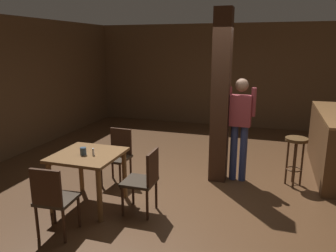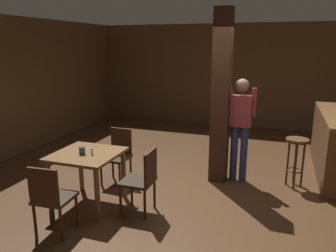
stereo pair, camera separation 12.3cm
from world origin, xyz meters
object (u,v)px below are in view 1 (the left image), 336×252
dining_table (88,163)px  chair_north (118,153)px  napkin_cup (83,151)px  chair_south (53,198)px  standing_person (240,122)px  bar_counter (327,142)px  bar_stool_near (296,150)px  chair_east (145,178)px  salt_shaker (93,152)px

dining_table → chair_north: (0.04, 0.84, -0.12)m
napkin_cup → chair_south: bearing=-85.6°
standing_person → bar_counter: (1.46, 0.87, -0.45)m
bar_stool_near → dining_table: bearing=-149.9°
chair_east → bar_stool_near: bearing=39.5°
dining_table → salt_shaker: salt_shaker is taller
chair_east → dining_table: bearing=-179.2°
chair_east → napkin_cup: size_ratio=8.39×
salt_shaker → bar_stool_near: bearing=31.8°
chair_south → standing_person: 3.09m
chair_south → bar_counter: bearing=44.4°
napkin_cup → salt_shaker: 0.14m
chair_south → bar_counter: (3.34, 3.27, 0.05)m
napkin_cup → bar_counter: bar_counter is taller
napkin_cup → salt_shaker: bearing=12.1°
dining_table → standing_person: (1.91, 1.56, 0.37)m
chair_south → standing_person: size_ratio=0.52×
salt_shaker → bar_counter: size_ratio=0.04×
chair_south → bar_stool_near: chair_south is taller
chair_north → napkin_cup: 0.97m
chair_north → bar_stool_near: size_ratio=1.11×
chair_north → napkin_cup: size_ratio=8.39×
bar_stool_near → chair_north: bearing=-164.1°
chair_east → chair_north: (-0.80, 0.83, 0.00)m
bar_counter → bar_stool_near: size_ratio=3.00×
bar_counter → chair_south: bearing=-135.6°
chair_south → napkin_cup: (-0.06, 0.77, 0.32)m
napkin_cup → standing_person: 2.53m
standing_person → bar_counter: size_ratio=0.72×
napkin_cup → bar_counter: (3.40, 2.50, -0.27)m
chair_south → bar_stool_near: (2.77, 2.47, 0.09)m
chair_east → bar_stool_near: 2.54m
chair_north → standing_person: size_ratio=0.52×
standing_person → bar_counter: bearing=30.8°
standing_person → salt_shaker: bearing=-138.4°
chair_south → bar_counter: bar_counter is taller
napkin_cup → bar_stool_near: napkin_cup is taller
dining_table → bar_stool_near: bar_stool_near is taller
chair_north → salt_shaker: bearing=-85.0°
chair_south → bar_stool_near: bearing=41.7°
salt_shaker → napkin_cup: bearing=-167.9°
napkin_cup → bar_stool_near: 3.30m
chair_south → chair_north: size_ratio=1.00×
bar_stool_near → bar_counter: bearing=54.6°
chair_east → salt_shaker: chair_east is taller
napkin_cup → bar_counter: size_ratio=0.04×
chair_south → chair_east: size_ratio=1.00×
napkin_cup → bar_stool_near: bearing=31.0°
chair_east → bar_counter: bar_counter is taller
chair_east → napkin_cup: bearing=-174.7°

